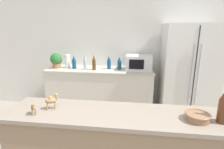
{
  "coord_description": "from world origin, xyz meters",
  "views": [
    {
      "loc": [
        0.23,
        -0.87,
        1.68
      ],
      "look_at": [
        -0.08,
        1.46,
        1.08
      ],
      "focal_mm": 28.0,
      "sensor_mm": 36.0,
      "label": 1
    }
  ],
  "objects": [
    {
      "name": "paper_towel_roll",
      "position": [
        -1.1,
        2.42,
        1.07
      ],
      "size": [
        0.1,
        0.1,
        0.26
      ],
      "color": "white",
      "rests_on": "back_counter"
    },
    {
      "name": "back_bottle_2",
      "position": [
        -0.53,
        2.3,
        1.07
      ],
      "size": [
        0.07,
        0.07,
        0.29
      ],
      "color": "brown",
      "rests_on": "back_counter"
    },
    {
      "name": "back_bottle_3",
      "position": [
        -0.27,
        2.44,
        1.06
      ],
      "size": [
        0.07,
        0.07,
        0.26
      ],
      "color": "navy",
      "rests_on": "back_counter"
    },
    {
      "name": "back_bottle_1",
      "position": [
        -0.06,
        2.41,
        1.05
      ],
      "size": [
        0.08,
        0.08,
        0.25
      ],
      "color": "navy",
      "rests_on": "back_counter"
    },
    {
      "name": "potted_plant",
      "position": [
        -1.32,
        2.38,
        1.09
      ],
      "size": [
        0.23,
        0.23,
        0.3
      ],
      "color": "#9E6B47",
      "rests_on": "back_counter"
    },
    {
      "name": "back_counter",
      "position": [
        -0.45,
        2.4,
        0.47
      ],
      "size": [
        2.07,
        0.63,
        0.93
      ],
      "color": "silver",
      "rests_on": "ground_plane"
    },
    {
      "name": "camel_figurine",
      "position": [
        -0.52,
        0.54,
        1.05
      ],
      "size": [
        0.12,
        0.09,
        0.15
      ],
      "color": "#A87F4C",
      "rests_on": "bar_counter"
    },
    {
      "name": "refrigerator",
      "position": [
        1.18,
        2.33,
        0.89
      ],
      "size": [
        0.91,
        0.74,
        1.78
      ],
      "color": "silver",
      "rests_on": "ground_plane"
    },
    {
      "name": "camel_figurine_second",
      "position": [
        -0.63,
        0.42,
        1.03
      ],
      "size": [
        0.08,
        0.09,
        0.11
      ],
      "color": "olive",
      "rests_on": "bar_counter"
    },
    {
      "name": "microwave",
      "position": [
        0.3,
        2.42,
        1.07
      ],
      "size": [
        0.48,
        0.37,
        0.28
      ],
      "color": "white",
      "rests_on": "back_counter"
    },
    {
      "name": "back_bottle_4",
      "position": [
        -0.95,
        2.37,
        1.06
      ],
      "size": [
        0.08,
        0.08,
        0.26
      ],
      "color": "navy",
      "rests_on": "back_counter"
    },
    {
      "name": "back_bottle_0",
      "position": [
        -0.71,
        2.31,
        1.08
      ],
      "size": [
        0.07,
        0.07,
        0.31
      ],
      "color": "#B2B7BC",
      "rests_on": "back_counter"
    },
    {
      "name": "fruit_bowl",
      "position": [
        0.75,
        0.49,
        1.0
      ],
      "size": [
        0.2,
        0.2,
        0.06
      ],
      "color": "#8C6647",
      "rests_on": "bar_counter"
    },
    {
      "name": "wall_back",
      "position": [
        0.0,
        2.73,
        1.27
      ],
      "size": [
        8.0,
        0.06,
        2.55
      ],
      "color": "white",
      "rests_on": "ground_plane"
    }
  ]
}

